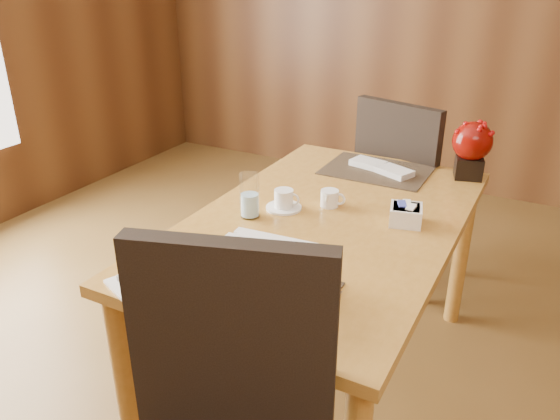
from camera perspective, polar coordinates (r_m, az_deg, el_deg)
The scene contains 12 objects.
dining_table at distance 2.03m, azimuth 4.82°, elevation -3.30°, with size 0.90×1.50×0.75m.
placemat_near at distance 1.55m, azimuth -3.27°, elevation -8.45°, with size 0.45×0.33×0.01m, color black.
placemat_far at distance 2.46m, azimuth 10.05°, elevation 4.10°, with size 0.45×0.33×0.01m, color black.
soup_setting at distance 1.51m, azimuth -2.44°, elevation -6.84°, with size 0.32×0.32×0.12m.
coffee_cup at distance 2.04m, azimuth 0.39°, elevation 0.98°, with size 0.13×0.13×0.08m.
water_glass at distance 1.96m, azimuth -3.19°, elevation 1.51°, with size 0.07×0.07×0.17m, color white.
creamer_jug at distance 2.07m, azimuth 5.20°, elevation 1.23°, with size 0.09×0.09×0.06m, color white, non-canonical shape.
sugar_caddy at distance 1.98m, azimuth 13.00°, elevation -0.50°, with size 0.11×0.11×0.07m, color white.
berry_decor at distance 2.44m, azimuth 19.39°, elevation 6.29°, with size 0.17×0.17×0.24m.
napkins_far at distance 2.45m, azimuth 10.73°, elevation 4.33°, with size 0.29×0.10×0.03m, color silver, non-canonical shape.
bread_plate at distance 1.64m, azimuth -14.84°, elevation -7.41°, with size 0.14×0.14×0.01m, color white.
far_chair at distance 2.84m, azimuth 13.01°, elevation 2.58°, with size 0.58×0.58×1.01m.
Camera 1 is at (0.69, -1.06, 1.60)m, focal length 35.00 mm.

